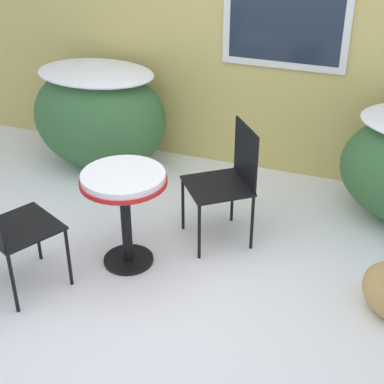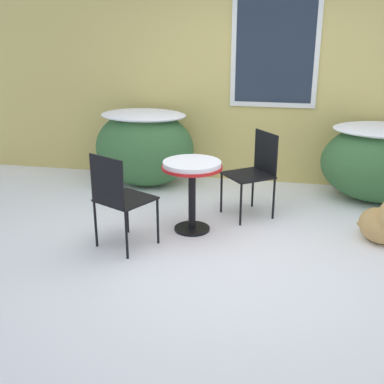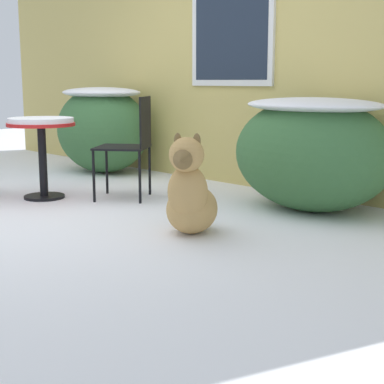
% 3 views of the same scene
% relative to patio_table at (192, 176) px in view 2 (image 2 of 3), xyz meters
% --- Properties ---
extents(ground_plane, '(16.00, 16.00, 0.00)m').
position_rel_patio_table_xyz_m(ground_plane, '(0.42, -0.39, -0.58)').
color(ground_plane, white).
extents(house_wall, '(8.00, 0.10, 2.79)m').
position_rel_patio_table_xyz_m(house_wall, '(0.43, 1.81, 0.83)').
color(house_wall, tan).
rests_on(house_wall, ground_plane).
extents(shrub_left, '(1.27, 0.89, 0.98)m').
position_rel_patio_table_xyz_m(shrub_left, '(-0.89, 1.30, -0.06)').
color(shrub_left, '#386638').
rests_on(shrub_left, ground_plane).
extents(shrub_middle, '(1.38, 0.98, 0.92)m').
position_rel_patio_table_xyz_m(shrub_middle, '(1.98, 1.29, -0.09)').
color(shrub_middle, '#386638').
rests_on(shrub_middle, ground_plane).
extents(patio_table, '(0.60, 0.60, 0.72)m').
position_rel_patio_table_xyz_m(patio_table, '(0.00, 0.00, 0.00)').
color(patio_table, black).
rests_on(patio_table, ground_plane).
extents(patio_chair_near_table, '(0.63, 0.63, 0.91)m').
position_rel_patio_table_xyz_m(patio_chair_near_table, '(0.57, 0.55, -0.07)').
color(patio_chair_near_table, black).
rests_on(patio_chair_near_table, ground_plane).
extents(patio_chair_far_side, '(0.60, 0.60, 0.91)m').
position_rel_patio_table_xyz_m(patio_chair_far_side, '(-0.56, -0.54, -0.07)').
color(patio_chair_far_side, black).
rests_on(patio_chair_far_side, ground_plane).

